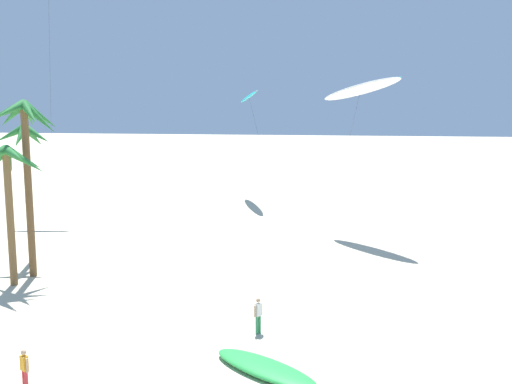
{
  "coord_description": "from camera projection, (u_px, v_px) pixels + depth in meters",
  "views": [
    {
      "loc": [
        1.54,
        -4.67,
        11.21
      ],
      "look_at": [
        -1.46,
        21.53,
        6.91
      ],
      "focal_mm": 44.58,
      "sensor_mm": 36.0,
      "label": 1
    }
  ],
  "objects": [
    {
      "name": "palm_tree_0",
      "position": [
        25.0,
        153.0,
        40.39
      ],
      "size": [
        3.7,
        3.56,
        9.02
      ],
      "color": "olive",
      "rests_on": "ground"
    },
    {
      "name": "flying_kite_1",
      "position": [
        361.0,
        89.0,
        46.77
      ],
      "size": [
        6.32,
        13.1,
        12.35
      ],
      "color": "white",
      "rests_on": "ground"
    },
    {
      "name": "palm_tree_2",
      "position": [
        7.0,
        172.0,
        35.69
      ],
      "size": [
        4.39,
        4.34,
        8.12
      ],
      "color": "brown",
      "rests_on": "ground"
    },
    {
      "name": "grounded_kite_0",
      "position": [
        265.0,
        368.0,
        25.3
      ],
      "size": [
        5.09,
        4.4,
        0.4
      ],
      "color": "green",
      "rests_on": "ground"
    },
    {
      "name": "person_foreground_walker",
      "position": [
        25.0,
        368.0,
        23.7
      ],
      "size": [
        0.43,
        0.34,
        1.63
      ],
      "color": "red",
      "rests_on": "ground"
    },
    {
      "name": "flying_kite_0",
      "position": [
        249.0,
        97.0,
        62.93
      ],
      "size": [
        5.33,
        12.04,
        11.42
      ],
      "color": "#19B2B7",
      "rests_on": "ground"
    },
    {
      "name": "palm_tree_3",
      "position": [
        25.0,
        135.0,
        37.09
      ],
      "size": [
        4.39,
        4.67,
        10.6
      ],
      "color": "brown",
      "rests_on": "ground"
    },
    {
      "name": "person_near_right",
      "position": [
        258.0,
        314.0,
        29.26
      ],
      "size": [
        0.36,
        0.41,
        1.71
      ],
      "color": "#338E56",
      "rests_on": "ground"
    }
  ]
}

